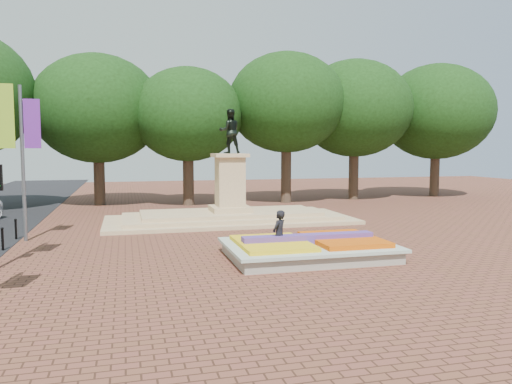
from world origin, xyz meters
TOP-DOWN VIEW (x-y plane):
  - ground at (0.00, 0.00)m, footprint 90.00×90.00m
  - flower_bed at (1.03, -2.00)m, footprint 6.30×4.30m
  - monument at (0.00, 8.00)m, footprint 14.00×6.00m
  - tree_row_back at (2.33, 18.00)m, footprint 44.80×8.80m
  - pedestrian at (-0.16, -1.94)m, footprint 0.80×0.79m

SIDE VIEW (x-z plane):
  - ground at x=0.00m, z-range 0.00..0.00m
  - flower_bed at x=1.03m, z-range -0.08..0.83m
  - monument at x=0.00m, z-range -2.32..4.09m
  - pedestrian at x=-0.16m, z-range 0.00..1.87m
  - tree_row_back at x=2.33m, z-range 1.46..11.89m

